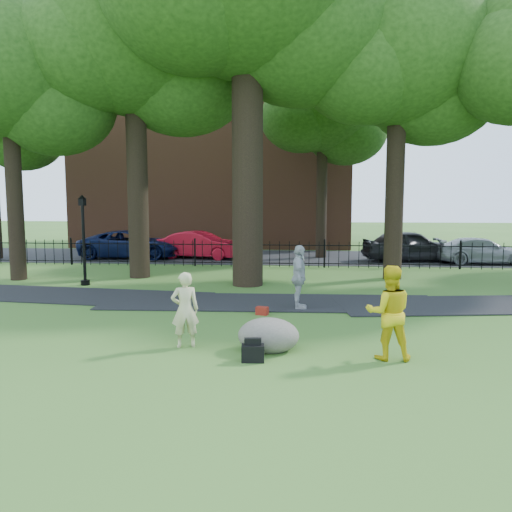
# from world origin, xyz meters

# --- Properties ---
(ground) EXTENTS (120.00, 120.00, 0.00)m
(ground) POSITION_xyz_m (0.00, 0.00, 0.00)
(ground) COLOR #325C20
(ground) RESTS_ON ground
(footpath) EXTENTS (36.07, 3.85, 0.03)m
(footpath) POSITION_xyz_m (1.00, 3.90, 0.00)
(footpath) COLOR black
(footpath) RESTS_ON ground
(street) EXTENTS (80.00, 7.00, 0.02)m
(street) POSITION_xyz_m (0.00, 16.00, 0.00)
(street) COLOR black
(street) RESTS_ON ground
(iron_fence) EXTENTS (44.00, 0.04, 1.20)m
(iron_fence) POSITION_xyz_m (0.00, 12.00, 0.60)
(iron_fence) COLOR black
(iron_fence) RESTS_ON ground
(brick_building) EXTENTS (18.00, 8.00, 12.00)m
(brick_building) POSITION_xyz_m (-4.00, 24.00, 6.00)
(brick_building) COLOR brown
(brick_building) RESTS_ON ground
(tree_row) EXTENTS (26.82, 7.96, 12.42)m
(tree_row) POSITION_xyz_m (0.52, 8.40, 8.15)
(tree_row) COLOR black
(tree_row) RESTS_ON ground
(woman) EXTENTS (0.67, 0.54, 1.59)m
(woman) POSITION_xyz_m (-0.50, -0.74, 0.80)
(woman) COLOR #C5BC87
(woman) RESTS_ON ground
(man) EXTENTS (0.89, 0.70, 1.83)m
(man) POSITION_xyz_m (3.60, -1.18, 0.92)
(man) COLOR gold
(man) RESTS_ON ground
(pedestrian) EXTENTS (0.45, 1.07, 1.82)m
(pedestrian) POSITION_xyz_m (1.86, 3.09, 0.91)
(pedestrian) COLOR #A7A7AC
(pedestrian) RESTS_ON ground
(boulder) EXTENTS (1.35, 1.07, 0.73)m
(boulder) POSITION_xyz_m (1.25, -0.84, 0.37)
(boulder) COLOR gray
(boulder) RESTS_ON ground
(lamppost) EXTENTS (0.32, 0.32, 3.26)m
(lamppost) POSITION_xyz_m (-5.88, 6.48, 1.60)
(lamppost) COLOR black
(lamppost) RESTS_ON ground
(backpack) EXTENTS (0.45, 0.30, 0.32)m
(backpack) POSITION_xyz_m (1.00, -1.57, 0.16)
(backpack) COLOR black
(backpack) RESTS_ON ground
(red_bag) EXTENTS (0.36, 0.28, 0.22)m
(red_bag) POSITION_xyz_m (0.88, 2.33, 0.11)
(red_bag) COLOR maroon
(red_bag) RESTS_ON ground
(red_sedan) EXTENTS (4.55, 2.21, 1.44)m
(red_sedan) POSITION_xyz_m (-3.37, 15.01, 0.72)
(red_sedan) COLOR #B50D21
(red_sedan) RESTS_ON ground
(navy_van) EXTENTS (5.39, 2.65, 1.47)m
(navy_van) POSITION_xyz_m (-7.04, 14.84, 0.74)
(navy_van) COLOR #0B1439
(navy_van) RESTS_ON ground
(grey_car) EXTENTS (4.92, 2.62, 1.59)m
(grey_car) POSITION_xyz_m (7.39, 14.75, 0.80)
(grey_car) COLOR black
(grey_car) RESTS_ON ground
(silver_car) EXTENTS (4.32, 1.79, 1.25)m
(silver_car) POSITION_xyz_m (10.65, 14.08, 0.62)
(silver_car) COLOR #93959B
(silver_car) RESTS_ON ground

